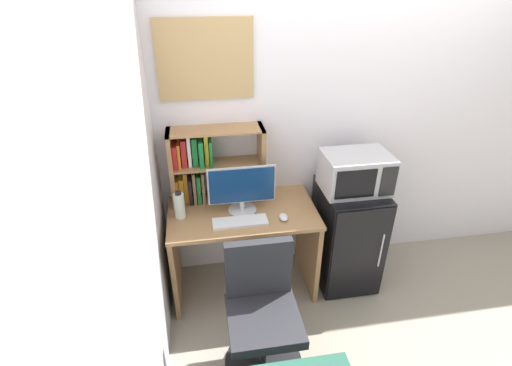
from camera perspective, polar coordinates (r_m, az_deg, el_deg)
name	(u,v)px	position (r m, az deg, el deg)	size (l,w,h in m)	color
wall_back	(403,119)	(3.40, 21.15, 8.91)	(6.40, 0.04, 2.60)	silver
wall_left	(119,292)	(1.60, -19.80, -15.16)	(0.04, 4.40, 2.60)	silver
desk	(243,236)	(3.05, -1.97, -8.01)	(1.13, 0.64, 0.77)	#997047
hutch_bookshelf	(203,164)	(2.93, -7.89, 2.83)	(0.72, 0.22, 0.59)	#997047
monitor	(242,189)	(2.80, -2.12, -0.83)	(0.50, 0.21, 0.37)	#B7B7BC
keyboard	(240,222)	(2.77, -2.39, -5.84)	(0.40, 0.13, 0.02)	silver
computer_mouse	(284,217)	(2.81, 4.16, -5.12)	(0.06, 0.10, 0.03)	silver
water_bottle	(179,205)	(2.84, -11.40, -3.29)	(0.08, 0.08, 0.22)	silver
mini_fridge	(347,235)	(3.29, 13.41, -7.57)	(0.47, 0.57, 0.89)	black
microwave	(355,172)	(2.98, 14.67, 1.58)	(0.50, 0.37, 0.29)	#ADADB2
desk_chair	(262,319)	(2.64, 0.93, -19.63)	(0.53, 0.53, 0.90)	black
wall_corkboard	(205,60)	(2.77, -7.63, 17.80)	(0.67, 0.02, 0.55)	tan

